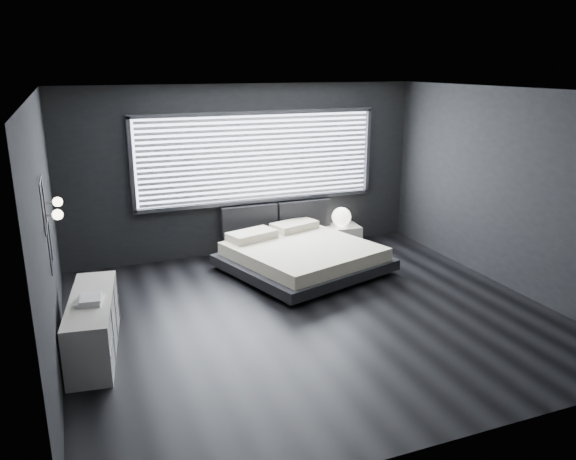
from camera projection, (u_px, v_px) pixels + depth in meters
name	position (u px, v px, depth m)	size (l,w,h in m)	color
room	(313.00, 209.00, 6.82)	(6.04, 6.00, 2.80)	black
window	(258.00, 158.00, 9.24)	(4.14, 0.09, 1.52)	white
headboard	(277.00, 218.00, 9.59)	(1.96, 0.16, 0.52)	black
sconce_near	(57.00, 215.00, 5.80)	(0.18, 0.11, 0.11)	silver
sconce_far	(57.00, 202.00, 6.34)	(0.18, 0.11, 0.11)	silver
wall_art_upper	(43.00, 205.00, 5.16)	(0.01, 0.48, 0.48)	#47474C
wall_art_lower	(50.00, 246.00, 5.52)	(0.01, 0.48, 0.48)	#47474C
bed	(302.00, 255.00, 8.67)	(2.65, 2.58, 0.55)	black
nightstand	(342.00, 235.00, 9.99)	(0.59, 0.49, 0.34)	white
orb_lamp	(341.00, 217.00, 9.86)	(0.34, 0.34, 0.34)	white
dresser	(94.00, 325.00, 6.21)	(0.67, 1.67, 0.65)	white
book_stack	(90.00, 299.00, 5.99)	(0.32, 0.39, 0.07)	silver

